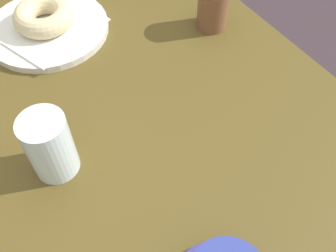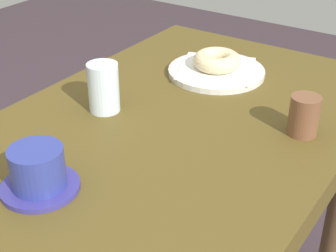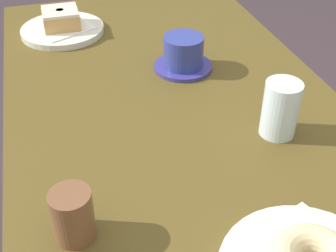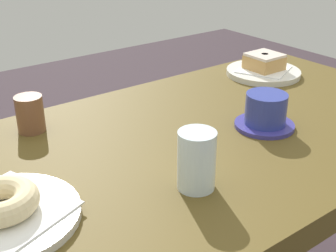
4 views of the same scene
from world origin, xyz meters
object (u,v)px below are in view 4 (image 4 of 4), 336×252
water_glass (197,160)px  coffee_cup (266,112)px  sugar_jar (30,114)px  plate_glazed_square (263,72)px  donut_glazed_square (264,61)px  donut_sugar_ring (1,201)px  plate_sugar_ring (4,217)px

water_glass → coffee_cup: size_ratio=0.80×
coffee_cup → sugar_jar: sugar_jar is taller
coffee_cup → plate_glazed_square: bearing=-137.4°
donut_glazed_square → sugar_jar: 0.67m
sugar_jar → donut_sugar_ring: bearing=60.6°
donut_glazed_square → coffee_cup: size_ratio=0.69×
donut_sugar_ring → coffee_cup: coffee_cup is taller
water_glass → coffee_cup: water_glass is taller
donut_glazed_square → plate_glazed_square: bearing=0.0°
plate_sugar_ring → donut_sugar_ring: (0.00, 0.00, 0.03)m
plate_sugar_ring → donut_sugar_ring: size_ratio=2.04×
coffee_cup → donut_glazed_square: bearing=-137.4°
donut_glazed_square → plate_sugar_ring: bearing=15.5°
water_glass → coffee_cup: 0.29m
water_glass → plate_glazed_square: bearing=-148.1°
plate_sugar_ring → coffee_cup: size_ratio=1.80×
water_glass → sugar_jar: bearing=-70.1°
plate_sugar_ring → coffee_cup: coffee_cup is taller
plate_glazed_square → donut_sugar_ring: 0.85m
plate_glazed_square → coffee_cup: 0.35m
water_glass → sugar_jar: (0.14, -0.38, -0.01)m
plate_sugar_ring → donut_sugar_ring: donut_sugar_ring is taller
plate_glazed_square → coffee_cup: bearing=42.6°
plate_glazed_square → coffee_cup: (0.26, 0.24, 0.03)m
plate_sugar_ring → sugar_jar: size_ratio=2.96×
donut_sugar_ring → plate_glazed_square: bearing=-164.5°
donut_sugar_ring → water_glass: water_glass is taller
donut_glazed_square → plate_sugar_ring: (0.82, 0.23, -0.03)m
coffee_cup → water_glass: bearing=18.7°
donut_glazed_square → plate_sugar_ring: 0.85m
plate_sugar_ring → donut_glazed_square: bearing=-164.5°
water_glass → sugar_jar: water_glass is taller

